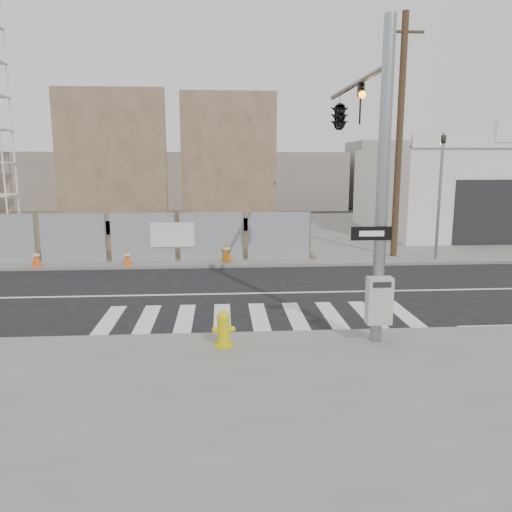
{
  "coord_description": "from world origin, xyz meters",
  "views": [
    {
      "loc": [
        -0.99,
        -15.45,
        4.13
      ],
      "look_at": [
        0.02,
        -0.95,
        1.4
      ],
      "focal_mm": 35.0,
      "sensor_mm": 36.0,
      "label": 1
    }
  ],
  "objects": [
    {
      "name": "auto_shop",
      "position": [
        14.0,
        12.97,
        2.54
      ],
      "size": [
        12.0,
        10.2,
        5.95
      ],
      "color": "silver",
      "rests_on": "sidewalk_far"
    },
    {
      "name": "concrete_wall_right",
      "position": [
        -0.5,
        14.08,
        3.38
      ],
      "size": [
        5.5,
        1.3,
        8.0
      ],
      "color": "brown",
      "rests_on": "sidewalk_far"
    },
    {
      "name": "signal_pole",
      "position": [
        2.49,
        -2.05,
        4.78
      ],
      "size": [
        0.96,
        5.87,
        7.0
      ],
      "color": "gray",
      "rests_on": "sidewalk_near"
    },
    {
      "name": "traffic_cone_b",
      "position": [
        -8.23,
        4.23,
        0.47
      ],
      "size": [
        0.42,
        0.42,
        0.71
      ],
      "rotation": [
        0.0,
        0.0,
        -0.14
      ],
      "color": "#FF550D",
      "rests_on": "sidewalk_far"
    },
    {
      "name": "sidewalk_far",
      "position": [
        0.0,
        14.0,
        0.06
      ],
      "size": [
        50.0,
        20.0,
        0.12
      ],
      "primitive_type": "cube",
      "color": "slate",
      "rests_on": "ground"
    },
    {
      "name": "fire_hydrant",
      "position": [
        -0.97,
        -4.9,
        0.52
      ],
      "size": [
        0.55,
        0.55,
        0.81
      ],
      "rotation": [
        0.0,
        0.0,
        0.37
      ],
      "color": "#CBBD0B",
      "rests_on": "sidewalk_near"
    },
    {
      "name": "concrete_wall_left",
      "position": [
        -7.0,
        13.08,
        3.38
      ],
      "size": [
        6.0,
        1.3,
        8.0
      ],
      "color": "brown",
      "rests_on": "sidewalk_far"
    },
    {
      "name": "utility_pole_right",
      "position": [
        6.5,
        5.5,
        5.2
      ],
      "size": [
        1.6,
        0.28,
        10.0
      ],
      "color": "#483421",
      "rests_on": "sidewalk_far"
    },
    {
      "name": "traffic_cone_c",
      "position": [
        -4.72,
        4.22,
        0.45
      ],
      "size": [
        0.41,
        0.41,
        0.67
      ],
      "rotation": [
        0.0,
        0.0,
        0.22
      ],
      "color": "#EC5F0C",
      "rests_on": "sidewalk_far"
    },
    {
      "name": "ground",
      "position": [
        0.0,
        0.0,
        0.0
      ],
      "size": [
        100.0,
        100.0,
        0.0
      ],
      "primitive_type": "plane",
      "color": "black",
      "rests_on": "ground"
    },
    {
      "name": "far_signal_pole",
      "position": [
        8.0,
        4.6,
        3.48
      ],
      "size": [
        0.16,
        0.2,
        5.6
      ],
      "color": "gray",
      "rests_on": "sidewalk_far"
    },
    {
      "name": "traffic_cone_d",
      "position": [
        -0.78,
        4.88,
        0.51
      ],
      "size": [
        0.46,
        0.46,
        0.8
      ],
      "rotation": [
        0.0,
        0.0,
        -0.13
      ],
      "color": "orange",
      "rests_on": "sidewalk_far"
    }
  ]
}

